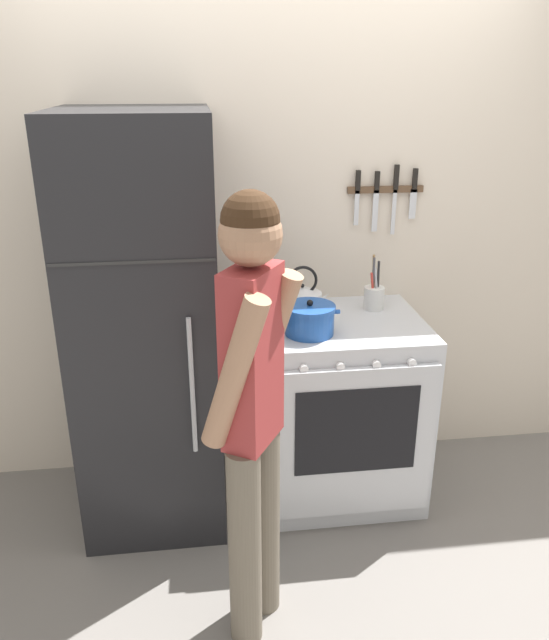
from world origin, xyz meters
The scene contains 9 objects.
ground_plane centered at (0.00, 0.00, 0.00)m, with size 14.00×14.00×0.00m, color slate.
wall_back centered at (0.00, 0.03, 1.27)m, with size 10.00×0.06×2.55m.
refrigerator centered at (-0.60, -0.36, 0.94)m, with size 0.63×0.74×1.88m.
stove_range centered at (0.30, -0.36, 0.47)m, with size 0.78×0.70×0.92m.
dutch_oven_pot centered at (0.12, -0.46, 0.99)m, with size 0.27×0.23×0.16m.
tea_kettle centered at (0.14, -0.20, 0.99)m, with size 0.24×0.19×0.24m.
utensil_jar centered at (0.50, -0.19, 0.99)m, with size 0.10×0.10×0.28m.
person centered at (-0.19, -1.14, 0.96)m, with size 0.39×0.42×1.69m.
wall_knife_strip centered at (0.58, -0.02, 1.48)m, with size 0.38×0.03×0.34m.
Camera 1 is at (-0.36, -2.99, 2.01)m, focal length 35.00 mm.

